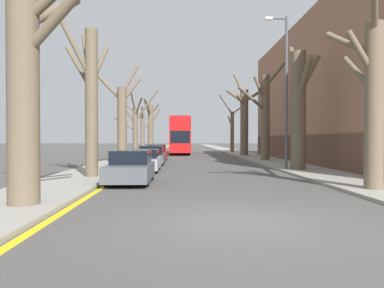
{
  "coord_description": "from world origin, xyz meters",
  "views": [
    {
      "loc": [
        -1.31,
        -8.66,
        1.95
      ],
      "look_at": [
        -0.09,
        33.25,
        1.36
      ],
      "focal_mm": 35.0,
      "sensor_mm": 36.0,
      "label": 1
    }
  ],
  "objects_px": {
    "street_tree_left_4": "(142,131)",
    "street_tree_right_0": "(373,93)",
    "street_tree_left_0": "(27,63)",
    "street_tree_right_4": "(232,129)",
    "parked_car_1": "(144,161)",
    "street_tree_right_3": "(244,119)",
    "parked_car_3": "(157,153)",
    "street_tree_left_2": "(122,120)",
    "street_tree_right_1": "(299,107)",
    "parked_car_0": "(131,168)",
    "street_tree_left_5": "(151,126)",
    "double_decker_bus": "(180,134)",
    "street_tree_left_3": "(135,127)",
    "parked_car_2": "(152,156)",
    "street_tree_left_1": "(90,96)",
    "street_tree_right_2": "(265,115)"
  },
  "relations": [
    {
      "from": "street_tree_left_4",
      "to": "street_tree_right_0",
      "type": "xyz_separation_m",
      "value": [
        11.61,
        -30.52,
        0.79
      ]
    },
    {
      "from": "street_tree_left_0",
      "to": "street_tree_right_4",
      "type": "xyz_separation_m",
      "value": [
        11.32,
        40.73,
        -0.77
      ]
    },
    {
      "from": "street_tree_left_4",
      "to": "parked_car_1",
      "type": "bearing_deg",
      "value": -83.73
    },
    {
      "from": "street_tree_right_0",
      "to": "street_tree_right_3",
      "type": "relative_size",
      "value": 0.84
    },
    {
      "from": "street_tree_right_4",
      "to": "street_tree_left_0",
      "type": "bearing_deg",
      "value": -105.53
    },
    {
      "from": "street_tree_left_0",
      "to": "parked_car_3",
      "type": "relative_size",
      "value": 2.0
    },
    {
      "from": "street_tree_right_0",
      "to": "street_tree_left_2",
      "type": "bearing_deg",
      "value": 128.91
    },
    {
      "from": "street_tree_right_1",
      "to": "parked_car_3",
      "type": "distance_m",
      "value": 15.16
    },
    {
      "from": "street_tree_left_0",
      "to": "street_tree_right_3",
      "type": "bearing_deg",
      "value": 69.78
    },
    {
      "from": "street_tree_left_4",
      "to": "street_tree_right_4",
      "type": "height_order",
      "value": "street_tree_right_4"
    },
    {
      "from": "parked_car_0",
      "to": "parked_car_3",
      "type": "distance_m",
      "value": 17.37
    },
    {
      "from": "street_tree_left_5",
      "to": "parked_car_0",
      "type": "distance_m",
      "value": 37.18
    },
    {
      "from": "double_decker_bus",
      "to": "street_tree_left_3",
      "type": "bearing_deg",
      "value": -110.27
    },
    {
      "from": "street_tree_left_2",
      "to": "parked_car_1",
      "type": "distance_m",
      "value": 6.1
    },
    {
      "from": "street_tree_left_3",
      "to": "parked_car_2",
      "type": "bearing_deg",
      "value": -74.21
    },
    {
      "from": "street_tree_left_2",
      "to": "street_tree_left_4",
      "type": "bearing_deg",
      "value": 90.87
    },
    {
      "from": "street_tree_left_4",
      "to": "parked_car_3",
      "type": "bearing_deg",
      "value": -76.9
    },
    {
      "from": "street_tree_left_3",
      "to": "street_tree_left_0",
      "type": "bearing_deg",
      "value": -89.79
    },
    {
      "from": "street_tree_left_1",
      "to": "street_tree_right_0",
      "type": "bearing_deg",
      "value": -22.97
    },
    {
      "from": "street_tree_left_5",
      "to": "street_tree_right_4",
      "type": "xyz_separation_m",
      "value": [
        11.37,
        -2.19,
        -0.55
      ]
    },
    {
      "from": "street_tree_left_2",
      "to": "street_tree_right_1",
      "type": "xyz_separation_m",
      "value": [
        11.43,
        -5.23,
        0.57
      ]
    },
    {
      "from": "street_tree_right_0",
      "to": "parked_car_0",
      "type": "xyz_separation_m",
      "value": [
        -9.25,
        2.99,
        -2.95
      ]
    },
    {
      "from": "street_tree_right_0",
      "to": "parked_car_3",
      "type": "xyz_separation_m",
      "value": [
        -9.25,
        20.36,
        -2.95
      ]
    },
    {
      "from": "street_tree_right_2",
      "to": "parked_car_2",
      "type": "height_order",
      "value": "street_tree_right_2"
    },
    {
      "from": "street_tree_right_0",
      "to": "street_tree_right_4",
      "type": "relative_size",
      "value": 1.01
    },
    {
      "from": "street_tree_left_3",
      "to": "street_tree_left_5",
      "type": "relative_size",
      "value": 0.9
    },
    {
      "from": "street_tree_right_4",
      "to": "parked_car_2",
      "type": "bearing_deg",
      "value": -111.72
    },
    {
      "from": "street_tree_left_2",
      "to": "parked_car_0",
      "type": "xyz_separation_m",
      "value": [
        2.11,
        -11.09,
        -2.62
      ]
    },
    {
      "from": "street_tree_left_1",
      "to": "street_tree_left_3",
      "type": "distance_m",
      "value": 17.48
    },
    {
      "from": "street_tree_right_1",
      "to": "street_tree_right_3",
      "type": "xyz_separation_m",
      "value": [
        -0.12,
        18.84,
        0.32
      ]
    },
    {
      "from": "double_decker_bus",
      "to": "street_tree_left_4",
      "type": "bearing_deg",
      "value": -142.66
    },
    {
      "from": "double_decker_bus",
      "to": "parked_car_3",
      "type": "relative_size",
      "value": 2.58
    },
    {
      "from": "street_tree_left_2",
      "to": "street_tree_right_1",
      "type": "height_order",
      "value": "street_tree_right_1"
    },
    {
      "from": "street_tree_left_2",
      "to": "street_tree_left_3",
      "type": "bearing_deg",
      "value": 90.45
    },
    {
      "from": "parked_car_2",
      "to": "parked_car_0",
      "type": "bearing_deg",
      "value": -90.0
    },
    {
      "from": "street_tree_left_1",
      "to": "street_tree_right_4",
      "type": "distance_m",
      "value": 34.86
    },
    {
      "from": "street_tree_left_5",
      "to": "street_tree_right_4",
      "type": "bearing_deg",
      "value": -10.92
    },
    {
      "from": "street_tree_left_2",
      "to": "parked_car_0",
      "type": "distance_m",
      "value": 11.59
    },
    {
      "from": "street_tree_right_4",
      "to": "parked_car_1",
      "type": "bearing_deg",
      "value": -107.79
    },
    {
      "from": "parked_car_0",
      "to": "parked_car_3",
      "type": "relative_size",
      "value": 0.98
    },
    {
      "from": "street_tree_left_4",
      "to": "street_tree_left_5",
      "type": "relative_size",
      "value": 0.84
    },
    {
      "from": "street_tree_left_3",
      "to": "street_tree_right_2",
      "type": "height_order",
      "value": "street_tree_right_2"
    },
    {
      "from": "street_tree_right_0",
      "to": "double_decker_bus",
      "type": "height_order",
      "value": "street_tree_right_0"
    },
    {
      "from": "street_tree_left_2",
      "to": "street_tree_right_2",
      "type": "height_order",
      "value": "street_tree_right_2"
    },
    {
      "from": "street_tree_left_3",
      "to": "parked_car_2",
      "type": "relative_size",
      "value": 1.64
    },
    {
      "from": "street_tree_left_0",
      "to": "parked_car_3",
      "type": "bearing_deg",
      "value": 84.89
    },
    {
      "from": "street_tree_left_5",
      "to": "parked_car_3",
      "type": "distance_m",
      "value": 19.98
    },
    {
      "from": "street_tree_left_3",
      "to": "parked_car_1",
      "type": "bearing_deg",
      "value": -80.69
    },
    {
      "from": "double_decker_bus",
      "to": "parked_car_0",
      "type": "xyz_separation_m",
      "value": [
        -2.11,
        -30.94,
        -1.91
      ]
    },
    {
      "from": "double_decker_bus",
      "to": "street_tree_right_2",
      "type": "bearing_deg",
      "value": -65.06
    }
  ]
}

